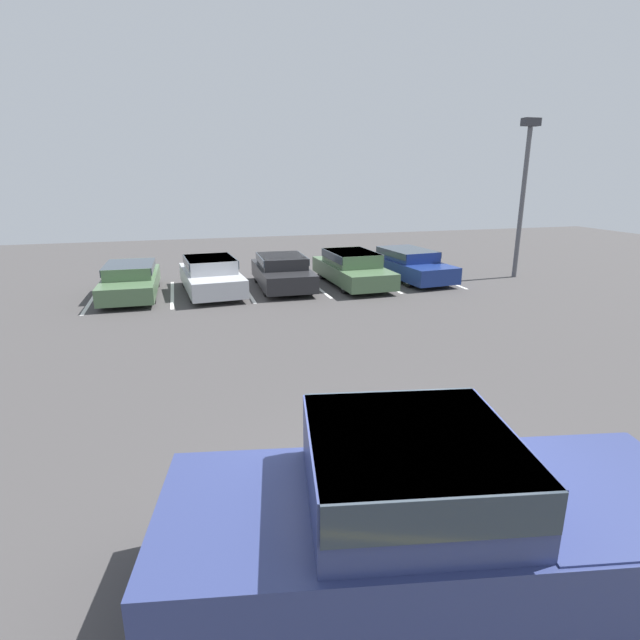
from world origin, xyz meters
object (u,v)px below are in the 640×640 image
object	(u,v)px
pickup_truck	(435,516)
light_post	(524,183)
parked_sedan_d	(352,267)
parked_sedan_e	(408,263)
parked_sedan_a	(131,279)
parked_sedan_c	(282,271)
parked_sedan_b	(211,274)

from	to	relation	value
pickup_truck	light_post	bearing A→B (deg)	61.81
pickup_truck	light_post	size ratio (longest dim) A/B	0.91
parked_sedan_d	parked_sedan_e	world-z (taller)	parked_sedan_d
parked_sedan_a	light_post	world-z (taller)	light_post
pickup_truck	parked_sedan_d	bearing A→B (deg)	84.51
pickup_truck	parked_sedan_c	xyz separation A→B (m)	(1.48, 14.63, -0.25)
pickup_truck	parked_sedan_c	size ratio (longest dim) A/B	1.33
parked_sedan_a	parked_sedan_b	xyz separation A→B (m)	(2.77, -0.28, 0.06)
parked_sedan_e	light_post	bearing A→B (deg)	73.79
parked_sedan_b	parked_sedan_c	size ratio (longest dim) A/B	1.04
parked_sedan_e	pickup_truck	bearing A→B (deg)	-29.92
pickup_truck	parked_sedan_a	size ratio (longest dim) A/B	1.24
pickup_truck	light_post	distance (m)	18.24
parked_sedan_d	pickup_truck	bearing A→B (deg)	-17.59
parked_sedan_b	light_post	xyz separation A→B (m)	(12.51, -0.52, 3.15)
parked_sedan_e	light_post	size ratio (longest dim) A/B	0.79
parked_sedan_c	parked_sedan_b	bearing A→B (deg)	-86.19
parked_sedan_b	parked_sedan_d	world-z (taller)	parked_sedan_d
parked_sedan_a	parked_sedan_d	world-z (taller)	parked_sedan_d
parked_sedan_d	parked_sedan_b	bearing A→B (deg)	-91.69
parked_sedan_a	parked_sedan_c	size ratio (longest dim) A/B	1.07
pickup_truck	parked_sedan_c	world-z (taller)	pickup_truck
light_post	parked_sedan_a	bearing A→B (deg)	177.02
pickup_truck	parked_sedan_e	bearing A→B (deg)	76.19
parked_sedan_d	parked_sedan_e	distance (m)	2.61
parked_sedan_d	parked_sedan_c	bearing A→B (deg)	-94.35
parked_sedan_a	parked_sedan_d	distance (m)	8.19
parked_sedan_b	pickup_truck	bearing A→B (deg)	0.31
light_post	parked_sedan_b	bearing A→B (deg)	177.63
parked_sedan_a	parked_sedan_d	size ratio (longest dim) A/B	0.95
parked_sedan_b	light_post	size ratio (longest dim) A/B	0.71
parked_sedan_b	parked_sedan_e	distance (m)	8.00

